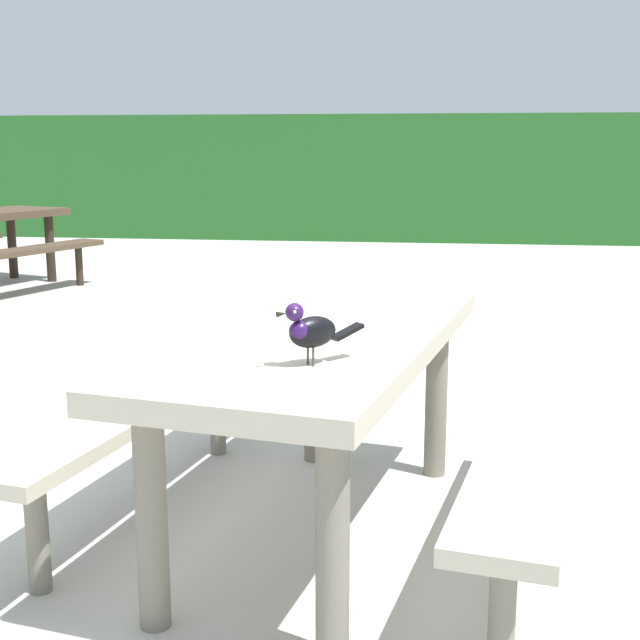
% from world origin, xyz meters
% --- Properties ---
extents(ground_plane, '(60.00, 60.00, 0.00)m').
position_xyz_m(ground_plane, '(0.00, 0.00, 0.00)').
color(ground_plane, '#B7B5AD').
extents(hedge_wall, '(28.00, 2.35, 1.80)m').
position_xyz_m(hedge_wall, '(0.00, 10.76, 0.90)').
color(hedge_wall, '#235B23').
rests_on(hedge_wall, ground).
extents(picnic_table_foreground, '(1.97, 1.99, 0.74)m').
position_xyz_m(picnic_table_foreground, '(0.29, 0.07, 0.56)').
color(picnic_table_foreground, '#B2A893').
rests_on(picnic_table_foreground, ground).
extents(bird_grackle, '(0.23, 0.21, 0.18)m').
position_xyz_m(bird_grackle, '(0.32, -0.40, 0.84)').
color(bird_grackle, black).
rests_on(bird_grackle, picnic_table_foreground).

